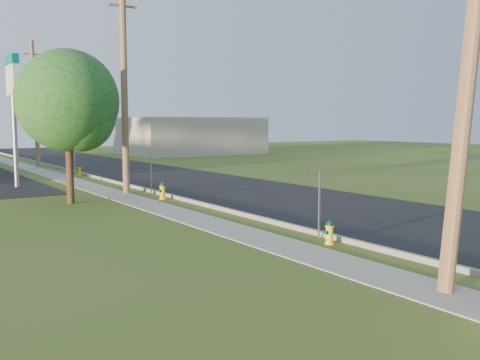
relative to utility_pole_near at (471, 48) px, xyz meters
name	(u,v)px	position (x,y,z in m)	size (l,w,h in m)	color
ground_plane	(436,273)	(0.60, 1.00, -4.80)	(140.00, 140.00, 0.00)	#365014
road	(302,202)	(5.10, 11.00, -4.79)	(8.00, 120.00, 0.02)	black
curb	(222,209)	(1.10, 11.00, -4.73)	(0.15, 120.00, 0.15)	gray
sidewalk	(182,215)	(-0.65, 11.00, -4.79)	(1.50, 120.00, 0.03)	gray
utility_pole_near	(471,48)	(0.00, 0.00, 0.00)	(1.40, 0.32, 9.48)	brown
utility_pole_mid	(124,89)	(0.00, 18.00, 0.15)	(1.40, 0.32, 9.80)	brown
utility_pole_far	(35,104)	(0.00, 36.00, 0.00)	(1.40, 0.32, 9.50)	brown
sign_post_near	(319,205)	(0.85, 5.20, -3.80)	(0.05, 0.04, 2.00)	gray
sign_post_mid	(151,173)	(0.85, 17.00, -3.80)	(0.05, 0.04, 2.00)	gray
sign_post_far	(75,159)	(0.85, 29.20, -3.80)	(0.05, 0.04, 2.00)	gray
price_pylon	(13,83)	(-3.90, 23.50, 0.63)	(0.34, 2.04, 6.85)	gray
distant_building	(191,136)	(18.60, 46.00, -2.80)	(14.00, 10.00, 4.00)	#A1968A
tree_verge	(71,105)	(-3.09, 16.11, -0.68)	(4.23, 4.23, 6.41)	#3A2819
hydrant_near	(330,232)	(0.57, 4.46, -4.47)	(0.35, 0.31, 0.69)	yellow
hydrant_mid	(163,191)	(0.52, 15.05, -4.42)	(0.41, 0.36, 0.78)	yellow
hydrant_far	(79,170)	(0.72, 27.84, -4.44)	(0.39, 0.34, 0.75)	#EFB407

